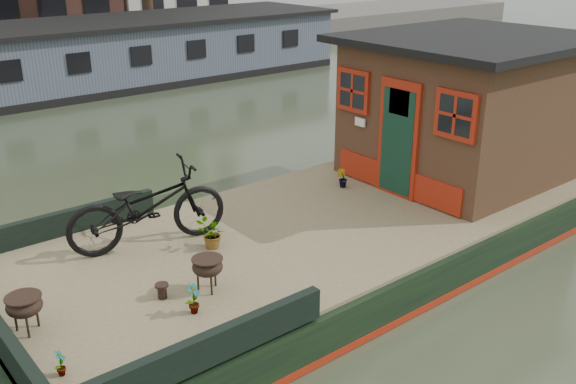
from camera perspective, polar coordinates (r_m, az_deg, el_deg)
ground at (r=10.66m, az=7.74°, el=-3.99°), size 120.00×120.00×0.00m
houseboat_hull at (r=9.69m, az=2.36°, el=-4.70°), size 14.01×4.02×0.60m
houseboat_deck at (r=10.41m, az=7.91°, el=-0.88°), size 11.80×3.80×0.05m
bow_bulwark at (r=7.76m, az=-19.02°, el=-8.47°), size 3.00×4.00×0.35m
cabin at (r=11.66m, az=15.70°, el=7.45°), size 4.00×3.50×2.42m
bicycle at (r=8.80m, az=-12.41°, el=-1.27°), size 2.27×1.17×1.14m
potted_plant_a at (r=7.29m, az=-8.40°, el=-9.32°), size 0.25×0.24×0.39m
potted_plant_b at (r=10.84m, az=4.83°, el=1.23°), size 0.20×0.22×0.32m
potted_plant_c at (r=8.71m, az=-6.82°, el=-3.76°), size 0.41×0.36×0.41m
potted_plant_e at (r=6.68m, az=-19.57°, el=-14.12°), size 0.16×0.18×0.29m
brazier_front at (r=7.71m, az=-7.13°, el=-7.26°), size 0.44×0.44×0.43m
brazier_rear at (r=7.43m, az=-22.28°, el=-10.00°), size 0.53×0.53×0.43m
bollard_stbd at (r=7.69m, az=-11.13°, el=-8.64°), size 0.16×0.16×0.18m
far_houseboat at (r=21.99m, az=-20.02°, el=10.85°), size 20.40×4.40×2.11m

